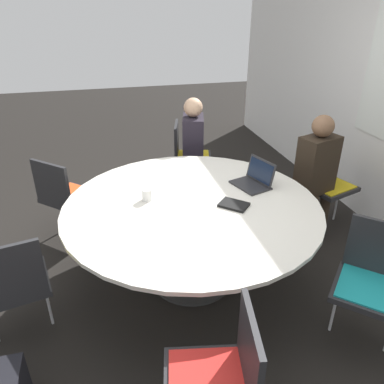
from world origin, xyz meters
name	(u,v)px	position (x,y,z in m)	size (l,w,h in m)	color
ground_plane	(192,277)	(0.00, 0.00, 0.00)	(16.00, 16.00, 0.00)	black
conference_table	(192,215)	(0.00, 0.00, 0.62)	(1.97, 1.97, 0.72)	#333333
chair_0	(325,178)	(-0.56, 1.52, 0.51)	(0.53, 0.55, 0.86)	#262628
chair_1	(187,152)	(-1.58, 0.35, 0.51)	(0.53, 0.52, 0.86)	#262628
chair_2	(65,193)	(-0.86, -1.01, 0.51)	(0.61, 0.61, 0.86)	#262628
chair_3	(11,282)	(0.35, -1.28, 0.51)	(0.50, 0.52, 0.86)	#262628
chair_4	(221,375)	(1.31, -0.19, 0.51)	(0.51, 0.50, 0.86)	#262628
chair_5	(373,277)	(0.87, 0.99, 0.51)	(0.61, 0.61, 0.86)	#262628
person_0	(318,168)	(-0.40, 1.32, 0.71)	(0.33, 0.41, 1.21)	#2D2319
person_1	(194,144)	(-1.33, 0.37, 0.71)	(0.40, 0.32, 1.21)	#231E28
laptop	(255,179)	(-0.19, 0.59, 0.78)	(0.36, 0.32, 0.21)	#232326
spiral_notebook	(234,205)	(0.11, 0.30, 0.73)	(0.25, 0.26, 0.02)	black
coffee_cup	(147,195)	(-0.14, -0.32, 0.77)	(0.08, 0.08, 0.09)	white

